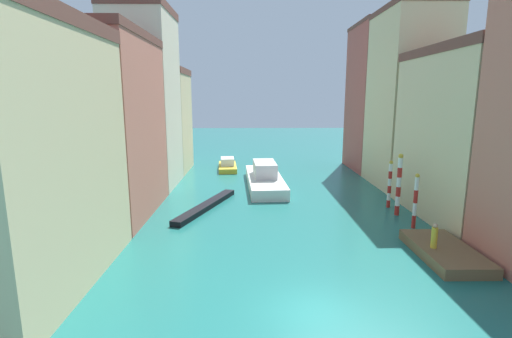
# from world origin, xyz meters

# --- Properties ---
(ground_plane) EXTENTS (154.00, 154.00, 0.00)m
(ground_plane) POSITION_xyz_m (0.00, 24.50, 0.00)
(ground_plane) COLOR #1E6B66
(building_left_0) EXTENTS (6.16, 12.19, 13.27)m
(building_left_0) POSITION_xyz_m (-13.66, 2.82, 6.65)
(building_left_0) COLOR beige
(building_left_0) RESTS_ON ground
(building_left_1) EXTENTS (6.16, 11.53, 14.31)m
(building_left_1) POSITION_xyz_m (-13.66, 14.68, 7.17)
(building_left_1) COLOR #C6705B
(building_left_1) RESTS_ON ground
(building_left_2) EXTENTS (6.16, 8.41, 18.30)m
(building_left_2) POSITION_xyz_m (-13.66, 24.66, 9.17)
(building_left_2) COLOR beige
(building_left_2) RESTS_ON ground
(building_left_3) EXTENTS (6.16, 7.96, 12.87)m
(building_left_3) POSITION_xyz_m (-13.66, 32.88, 6.45)
(building_left_3) COLOR beige
(building_left_3) RESTS_ON ground
(building_right_1) EXTENTS (6.16, 12.22, 13.13)m
(building_right_1) POSITION_xyz_m (13.66, 13.28, 6.58)
(building_right_1) COLOR beige
(building_right_1) RESTS_ON ground
(building_right_2) EXTENTS (6.16, 9.10, 18.28)m
(building_right_2) POSITION_xyz_m (13.66, 24.26, 9.15)
(building_right_2) COLOR beige
(building_right_2) RESTS_ON ground
(building_right_3) EXTENTS (6.16, 9.43, 18.46)m
(building_right_3) POSITION_xyz_m (13.66, 33.51, 9.24)
(building_right_3) COLOR #B25147
(building_right_3) RESTS_ON ground
(waterfront_dock) EXTENTS (3.05, 6.01, 0.64)m
(waterfront_dock) POSITION_xyz_m (8.82, 5.70, 0.32)
(waterfront_dock) COLOR brown
(waterfront_dock) RESTS_ON ground
(person_on_dock) EXTENTS (0.36, 0.36, 1.49)m
(person_on_dock) POSITION_xyz_m (8.06, 5.56, 1.33)
(person_on_dock) COLOR gold
(person_on_dock) RESTS_ON waterfront_dock
(mooring_pole_0) EXTENTS (0.31, 0.31, 4.05)m
(mooring_pole_0) POSITION_xyz_m (9.15, 10.70, 2.07)
(mooring_pole_0) COLOR red
(mooring_pole_0) RESTS_ON ground
(mooring_pole_1) EXTENTS (0.39, 0.39, 5.01)m
(mooring_pole_1) POSITION_xyz_m (9.12, 13.77, 2.56)
(mooring_pole_1) COLOR red
(mooring_pole_1) RESTS_ON ground
(mooring_pole_2) EXTENTS (0.33, 0.33, 4.11)m
(mooring_pole_2) POSITION_xyz_m (9.22, 15.91, 2.10)
(mooring_pole_2) COLOR red
(mooring_pole_2) RESTS_ON ground
(vaporetto_white) EXTENTS (4.16, 13.04, 2.61)m
(vaporetto_white) POSITION_xyz_m (-1.16, 24.06, 0.87)
(vaporetto_white) COLOR white
(vaporetto_white) RESTS_ON ground
(gondola_black) EXTENTS (4.38, 9.91, 0.45)m
(gondola_black) POSITION_xyz_m (-6.45, 15.81, 0.22)
(gondola_black) COLOR black
(gondola_black) RESTS_ON ground
(motorboat_0) EXTENTS (2.73, 6.51, 1.56)m
(motorboat_0) POSITION_xyz_m (-5.68, 33.38, 0.56)
(motorboat_0) COLOR gold
(motorboat_0) RESTS_ON ground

